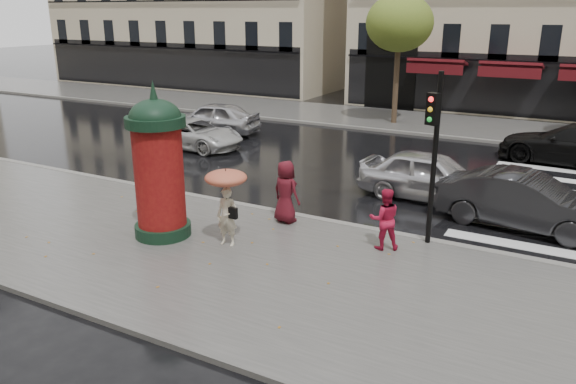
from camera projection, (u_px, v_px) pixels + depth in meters
The scene contains 17 objects.
ground at pixel (237, 255), 13.95m from camera, with size 160.00×160.00×0.00m, color black.
near_sidewalk at pixel (226, 260), 13.52m from camera, with size 90.00×7.00×0.12m, color #474744.
far_sidewalk at pixel (436, 124), 29.79m from camera, with size 90.00×6.00×0.12m, color #474744.
near_kerb at pixel (294, 215), 16.43m from camera, with size 90.00×0.25×0.14m, color slate.
far_kerb at pixel (420, 134), 27.28m from camera, with size 90.00×0.25×0.14m, color slate.
zebra_crossing at pixel (539, 188), 19.22m from camera, with size 3.60×11.75×0.01m, color silver.
tree_far_left at pixel (399, 24), 28.29m from camera, with size 3.40×3.40×6.64m.
woman_umbrella at pixel (227, 195), 13.86m from camera, with size 1.05×1.05×2.02m.
woman_red at pixel (385, 219), 13.81m from camera, with size 0.76×0.59×1.56m, color #BA1639.
man_burgundy at pixel (286, 192), 15.56m from camera, with size 0.86×0.56×1.76m, color #501019.
morris_column at pixel (158, 164), 14.30m from camera, with size 1.51×1.51×4.06m.
traffic_light at pixel (434, 143), 13.56m from camera, with size 0.32×0.43×4.33m.
car_silver at pixel (431, 176), 17.79m from camera, with size 1.85×4.59×1.56m, color silver.
car_darkgrey at pixel (525, 201), 15.48m from camera, with size 1.64×4.69×1.55m, color #232325.
car_white at pixel (193, 134), 24.60m from camera, with size 2.12×4.59×1.28m, color #BABABA.
car_black at pixel (575, 144), 21.92m from camera, with size 2.27×5.58×1.62m, color black.
car_far_silver at pixel (212, 118), 27.39m from camera, with size 1.87×4.65×1.58m, color #BBBBC0.
Camera 1 is at (7.25, -10.61, 5.79)m, focal length 35.00 mm.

